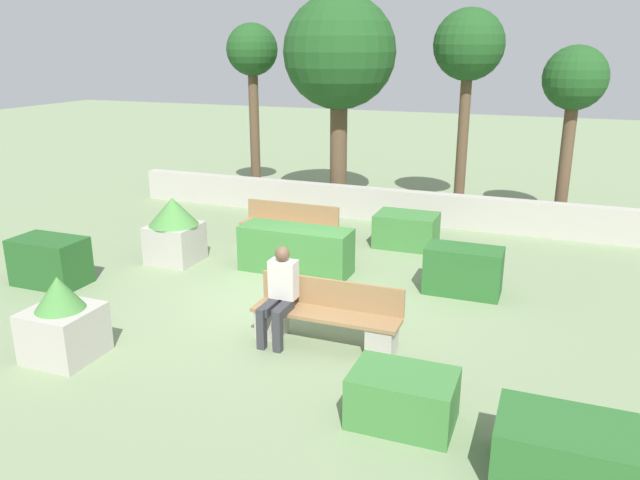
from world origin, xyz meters
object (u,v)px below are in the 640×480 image
object	(u,v)px
planter_corner_left	(174,229)
tree_center_right	(469,50)
tree_leftmost	(252,57)
tree_center_left	(339,55)
bench_front	(326,320)
tree_rightmost	(575,85)
bench_left_side	(289,230)
planter_corner_right	(63,322)
person_seated_man	(280,291)

from	to	relation	value
planter_corner_left	tree_center_right	world-z (taller)	tree_center_right
tree_leftmost	tree_center_left	size ratio (longest dim) A/B	0.88
tree_center_right	bench_front	bearing A→B (deg)	-94.07
planter_corner_left	tree_rightmost	size ratio (longest dim) A/B	0.31
tree_leftmost	bench_left_side	bearing A→B (deg)	-55.08
planter_corner_left	planter_corner_right	size ratio (longest dim) A/B	1.10
tree_center_left	person_seated_man	bearing A→B (deg)	-76.42
planter_corner_left	planter_corner_right	distance (m)	3.87
bench_front	bench_left_side	xyz separation A→B (m)	(-2.25, 3.80, -0.00)
tree_leftmost	tree_center_left	bearing A→B (deg)	-8.66
bench_front	bench_left_side	world-z (taller)	same
planter_corner_left	tree_rightmost	xyz separation A→B (m)	(6.73, 5.22, 2.48)
bench_front	bench_left_side	size ratio (longest dim) A/B	1.03
bench_front	planter_corner_left	bearing A→B (deg)	150.86
person_seated_man	tree_center_left	world-z (taller)	tree_center_left
person_seated_man	tree_center_right	bearing A→B (deg)	81.47
person_seated_man	tree_center_left	size ratio (longest dim) A/B	0.26
bench_front	person_seated_man	bearing A→B (deg)	-167.10
tree_rightmost	person_seated_man	bearing A→B (deg)	-114.91
planter_corner_right	tree_center_left	bearing A→B (deg)	85.94
tree_leftmost	tree_center_right	world-z (taller)	tree_center_right
bench_left_side	tree_rightmost	bearing A→B (deg)	23.55
person_seated_man	tree_center_right	size ratio (longest dim) A/B	0.28
bench_left_side	tree_center_left	xyz separation A→B (m)	(-0.17, 3.46, 3.38)
planter_corner_left	tree_leftmost	distance (m)	6.35
tree_center_right	tree_rightmost	bearing A→B (deg)	-7.54
tree_center_left	tree_rightmost	size ratio (longest dim) A/B	1.30
bench_left_side	person_seated_man	xyz separation A→B (m)	(1.62, -3.95, 0.39)
tree_leftmost	tree_center_right	distance (m)	5.48
planter_corner_left	tree_center_right	distance (m)	7.75
bench_left_side	tree_leftmost	distance (m)	5.73
tree_center_left	tree_rightmost	xyz separation A→B (m)	(5.28, 0.11, -0.59)
tree_center_left	bench_left_side	bearing A→B (deg)	-87.21
tree_rightmost	bench_front	bearing A→B (deg)	-111.23
tree_leftmost	tree_rightmost	distance (m)	7.81
bench_left_side	person_seated_man	world-z (taller)	person_seated_man
person_seated_man	tree_rightmost	distance (m)	8.62
bench_front	tree_rightmost	world-z (taller)	tree_rightmost
planter_corner_left	tree_center_left	bearing A→B (deg)	74.18
tree_center_left	planter_corner_right	bearing A→B (deg)	-94.06
bench_left_side	tree_rightmost	distance (m)	6.82
bench_front	tree_center_left	distance (m)	8.36
person_seated_man	planter_corner_left	world-z (taller)	person_seated_man
bench_left_side	tree_center_left	bearing A→B (deg)	81.44
tree_leftmost	planter_corner_right	bearing A→B (deg)	-78.51
planter_corner_right	tree_rightmost	bearing A→B (deg)	56.69
bench_left_side	planter_corner_right	bearing A→B (deg)	-109.73
person_seated_man	tree_leftmost	world-z (taller)	tree_leftmost
tree_center_left	planter_corner_left	bearing A→B (deg)	-105.82
tree_center_right	person_seated_man	bearing A→B (deg)	-98.53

